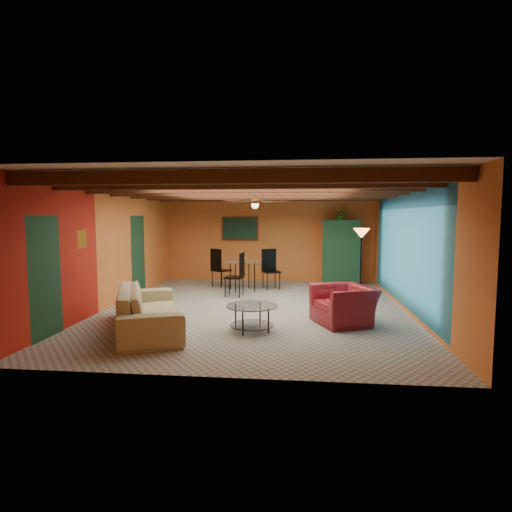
# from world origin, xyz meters

# --- Properties ---
(room) EXTENTS (6.52, 8.01, 2.71)m
(room) POSITION_xyz_m (0.00, 0.11, 2.36)
(room) COLOR gray
(room) RESTS_ON ground
(sofa) EXTENTS (1.93, 2.82, 0.77)m
(sofa) POSITION_xyz_m (-1.71, -1.94, 0.38)
(sofa) COLOR #968961
(sofa) RESTS_ON ground
(armchair) EXTENTS (1.31, 1.39, 0.72)m
(armchair) POSITION_xyz_m (1.81, -1.13, 0.36)
(armchair) COLOR maroon
(armchair) RESTS_ON ground
(coffee_table) EXTENTS (1.22, 1.22, 0.47)m
(coffee_table) POSITION_xyz_m (0.13, -1.80, 0.24)
(coffee_table) COLOR white
(coffee_table) RESTS_ON ground
(dining_table) EXTENTS (2.86, 2.86, 1.13)m
(dining_table) POSITION_xyz_m (-0.59, 2.18, 0.57)
(dining_table) COLOR silver
(dining_table) RESTS_ON ground
(armoire) EXTENTS (1.09, 0.58, 1.87)m
(armoire) POSITION_xyz_m (2.20, 3.70, 0.93)
(armoire) COLOR maroon
(armoire) RESTS_ON ground
(floor_lamp) EXTENTS (0.37, 0.37, 1.78)m
(floor_lamp) POSITION_xyz_m (2.32, 0.31, 0.89)
(floor_lamp) COLOR black
(floor_lamp) RESTS_ON ground
(ceiling_fan) EXTENTS (1.50, 1.50, 0.44)m
(ceiling_fan) POSITION_xyz_m (0.00, 0.00, 2.36)
(ceiling_fan) COLOR #472614
(ceiling_fan) RESTS_ON ceiling
(painting) EXTENTS (1.05, 0.03, 0.65)m
(painting) POSITION_xyz_m (-0.90, 3.96, 1.65)
(painting) COLOR black
(painting) RESTS_ON wall_back
(potted_plant) EXTENTS (0.50, 0.47, 0.44)m
(potted_plant) POSITION_xyz_m (2.20, 3.70, 2.09)
(potted_plant) COLOR #26661E
(potted_plant) RESTS_ON armoire
(vase) EXTENTS (0.20, 0.20, 0.20)m
(vase) POSITION_xyz_m (-0.59, 2.18, 1.23)
(vase) COLOR orange
(vase) RESTS_ON dining_table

